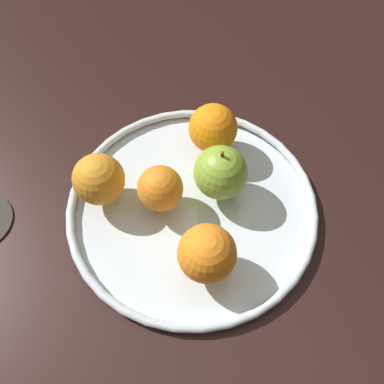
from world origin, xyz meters
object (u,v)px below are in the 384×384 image
(fruit_bowl, at_px, (192,206))
(orange_front_right, at_px, (160,188))
(orange_front_left, at_px, (213,128))
(orange_back_left, at_px, (99,179))
(orange_back_right, at_px, (207,253))
(apple, at_px, (220,172))

(fruit_bowl, distance_m, orange_front_right, 0.06)
(fruit_bowl, height_order, orange_front_right, orange_front_right)
(orange_front_right, bearing_deg, orange_front_left, 27.06)
(orange_back_left, relative_size, orange_front_left, 0.99)
(orange_front_right, relative_size, orange_front_left, 0.87)
(orange_back_right, bearing_deg, orange_front_right, 95.62)
(orange_back_left, xyz_separation_m, orange_front_left, (0.18, 0.01, 0.00))
(fruit_bowl, relative_size, orange_back_right, 4.81)
(fruit_bowl, distance_m, orange_front_left, 0.12)
(orange_front_right, xyz_separation_m, orange_front_left, (0.11, 0.06, 0.00))
(orange_front_right, height_order, orange_front_left, orange_front_left)
(apple, distance_m, orange_front_left, 0.08)
(fruit_bowl, height_order, orange_back_right, orange_back_right)
(fruit_bowl, height_order, apple, apple)
(fruit_bowl, distance_m, orange_back_left, 0.14)
(orange_front_right, bearing_deg, apple, -11.87)
(fruit_bowl, xyz_separation_m, orange_front_left, (0.08, 0.08, 0.05))
(orange_back_right, bearing_deg, orange_front_left, 59.61)
(orange_back_right, xyz_separation_m, orange_front_right, (-0.01, 0.12, -0.01))
(fruit_bowl, xyz_separation_m, apple, (0.05, 0.01, 0.05))
(orange_back_left, bearing_deg, fruit_bowl, -34.20)
(orange_front_left, bearing_deg, orange_back_left, -177.31)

